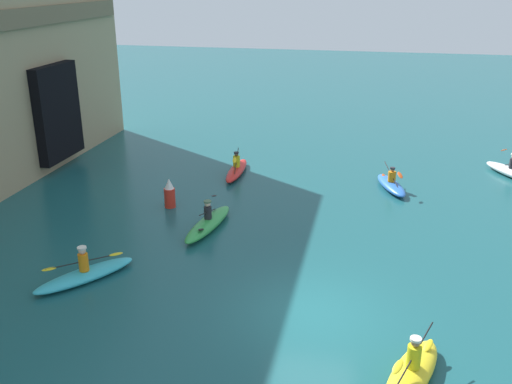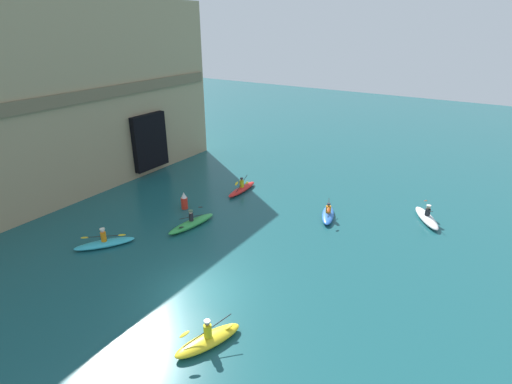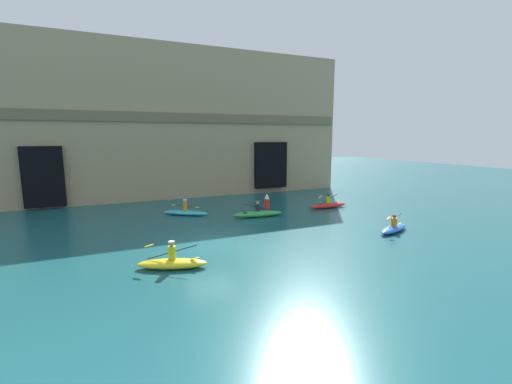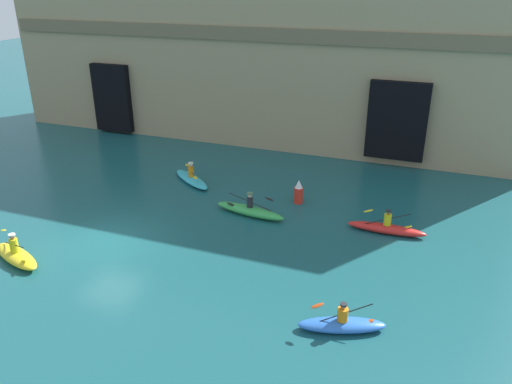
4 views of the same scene
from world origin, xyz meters
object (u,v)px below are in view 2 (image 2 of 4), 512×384
Objects in this scene: kayak_white at (427,217)px; kayak_yellow at (208,339)px; kayak_cyan at (105,243)px; kayak_green at (192,223)px; marker_buoy at (184,201)px; kayak_red at (242,189)px; kayak_blue at (328,214)px.

kayak_yellow reaches higher than kayak_white.
kayak_cyan is at bearing 94.84° from kayak_yellow.
kayak_green is 2.97× the size of marker_buoy.
kayak_cyan is 2.59× the size of marker_buoy.
marker_buoy reaches higher than kayak_red.
kayak_red reaches higher than kayak_blue.
kayak_white is 16.89m from kayak_yellow.
marker_buoy reaches higher than kayak_blue.
kayak_red is 2.78× the size of marker_buoy.
kayak_cyan is at bearing 99.48° from kayak_white.
kayak_red is at bearing -167.22° from kayak_green.
kayak_red is at bearing -113.87° from kayak_blue.
kayak_white is 2.59× the size of marker_buoy.
kayak_blue is 2.37× the size of marker_buoy.
kayak_red is (-2.51, 12.82, 0.00)m from kayak_white.
kayak_cyan is 6.30m from marker_buoy.
kayak_red is at bearing -20.34° from marker_buoy.
kayak_yellow is at bearing -134.05° from marker_buoy.
kayak_green is 1.07× the size of kayak_red.
kayak_yellow is (-2.74, -9.82, 0.03)m from kayak_cyan.
kayak_cyan is 11.04m from kayak_red.
kayak_yellow reaches higher than kayak_blue.
marker_buoy is (-4.55, 1.69, 0.33)m from kayak_red.
kayak_cyan is 1.04× the size of kayak_yellow.
kayak_white is 1.00× the size of kayak_cyan.
kayak_green is at bearing -129.24° from marker_buoy.
kayak_blue is (10.32, -9.42, 0.01)m from kayak_cyan.
kayak_white is 0.93× the size of kayak_red.
marker_buoy reaches higher than kayak_white.
kayak_green is 2.81m from marker_buoy.
kayak_blue is at bearing 84.98° from kayak_red.
kayak_green is at bearing -175.19° from kayak_cyan.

